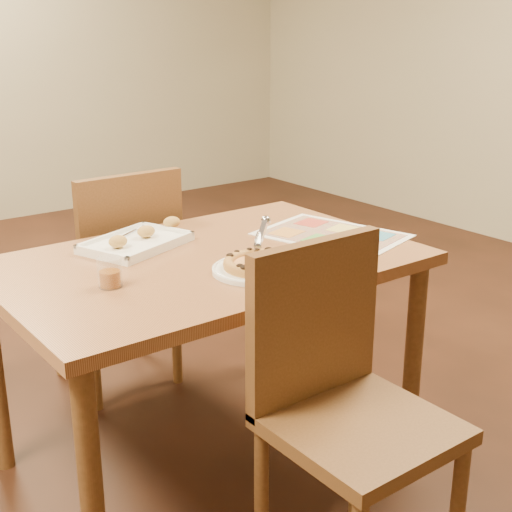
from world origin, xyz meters
TOP-DOWN VIEW (x-y plane):
  - room at (0.00, 0.00)m, footprint 7.00×7.00m
  - dining_table at (0.00, 0.00)m, footprint 1.30×0.85m
  - chair_near at (0.00, -0.60)m, footprint 0.42×0.42m
  - chair_far at (-0.00, 0.60)m, footprint 0.42×0.42m
  - plate at (0.04, -0.20)m, footprint 0.28×0.28m
  - pizza at (0.05, -0.21)m, footprint 0.21×0.21m
  - pizza_cutter at (0.09, -0.16)m, footprint 0.13×0.12m
  - appetizer_tray at (-0.12, 0.23)m, footprint 0.40×0.33m
  - glass_tumbler at (-0.36, -0.06)m, footprint 0.07×0.07m
  - menu at (0.48, -0.06)m, footprint 0.46×0.55m

SIDE VIEW (x-z plane):
  - chair_near at x=0.00m, z-range 0.33..0.80m
  - chair_far at x=0.00m, z-range 0.33..0.80m
  - dining_table at x=0.00m, z-range 0.27..0.99m
  - menu at x=0.48m, z-range 0.72..0.72m
  - plate at x=0.04m, z-range 0.72..0.73m
  - appetizer_tray at x=-0.12m, z-range 0.71..0.77m
  - pizza at x=0.05m, z-range 0.73..0.76m
  - glass_tumbler at x=-0.36m, z-range 0.71..0.80m
  - pizza_cutter at x=0.09m, z-range 0.76..0.86m
  - room at x=0.00m, z-range -2.15..4.85m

